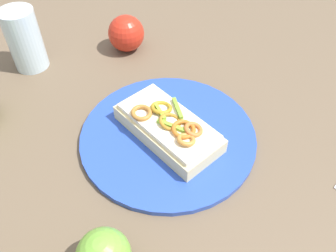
% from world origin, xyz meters
% --- Properties ---
extents(ground_plane, '(2.00, 2.00, 0.00)m').
position_xyz_m(ground_plane, '(0.00, 0.00, 0.00)').
color(ground_plane, brown).
rests_on(ground_plane, ground).
extents(plate, '(0.30, 0.30, 0.01)m').
position_xyz_m(plate, '(0.00, 0.00, 0.01)').
color(plate, '#2849B5').
rests_on(plate, ground_plane).
extents(sandwich, '(0.20, 0.14, 0.05)m').
position_xyz_m(sandwich, '(-0.00, -0.00, 0.03)').
color(sandwich, beige).
rests_on(sandwich, plate).
extents(apple_2, '(0.09, 0.09, 0.08)m').
position_xyz_m(apple_2, '(0.28, -0.03, 0.04)').
color(apple_2, red).
rests_on(apple_2, ground_plane).
extents(drinking_glass, '(0.07, 0.07, 0.12)m').
position_xyz_m(drinking_glass, '(0.30, 0.17, 0.06)').
color(drinking_glass, silver).
rests_on(drinking_glass, ground_plane).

